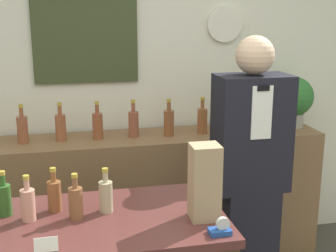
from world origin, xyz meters
name	(u,v)px	position (x,y,z in m)	size (l,w,h in m)	color
back_wall	(134,74)	(0.00, 2.00, 1.35)	(5.20, 0.09, 2.70)	silver
back_shelf	(154,200)	(0.09, 1.72, 0.48)	(2.38, 0.45, 0.96)	brown
shopkeeper	(249,179)	(0.55, 1.09, 0.84)	(0.42, 0.27, 1.68)	black
potted_plant	(293,99)	(1.14, 1.74, 1.17)	(0.29, 0.29, 0.37)	#9E998E
paper_bag	(205,182)	(0.07, 0.46, 1.09)	(0.13, 0.12, 0.34)	tan
tape_dispenser	(221,229)	(0.10, 0.30, 0.95)	(0.09, 0.06, 0.07)	#1E4799
price_card_right	(46,245)	(-0.60, 0.31, 0.95)	(0.09, 0.02, 0.06)	white
counter_bottle_1	(4,199)	(-0.79, 0.68, 1.00)	(0.06, 0.06, 0.21)	#2E5B22
counter_bottle_2	(28,204)	(-0.68, 0.60, 1.00)	(0.06, 0.06, 0.21)	tan
counter_bottle_3	(54,195)	(-0.57, 0.68, 1.00)	(0.06, 0.06, 0.21)	brown
counter_bottle_4	(76,202)	(-0.48, 0.58, 1.00)	(0.06, 0.06, 0.21)	brown
counter_bottle_5	(106,195)	(-0.34, 0.62, 1.00)	(0.06, 0.06, 0.21)	tan
shelf_bottle_1	(22,129)	(-0.78, 1.73, 1.06)	(0.07, 0.07, 0.26)	brown
shelf_bottle_2	(61,126)	(-0.54, 1.73, 1.06)	(0.07, 0.07, 0.26)	brown
shelf_bottle_3	(98,125)	(-0.30, 1.72, 1.06)	(0.07, 0.07, 0.26)	brown
shelf_bottle_4	(133,123)	(-0.05, 1.72, 1.06)	(0.07, 0.07, 0.26)	brown
shelf_bottle_5	(169,122)	(0.19, 1.70, 1.06)	(0.07, 0.07, 0.26)	brown
shelf_bottle_6	(202,120)	(0.44, 1.71, 1.06)	(0.07, 0.07, 0.26)	brown
shelf_bottle_7	(234,118)	(0.68, 1.72, 1.06)	(0.07, 0.07, 0.26)	brown
shelf_bottle_8	(267,117)	(0.92, 1.70, 1.06)	(0.07, 0.07, 0.26)	brown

